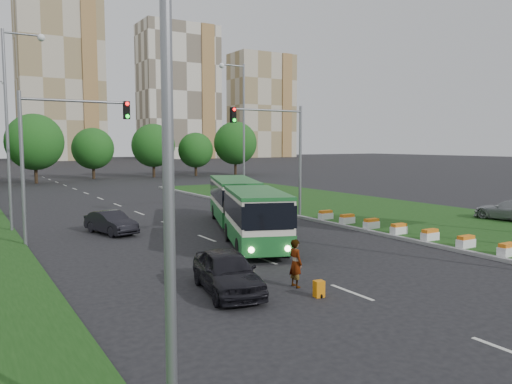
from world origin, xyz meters
TOP-DOWN VIEW (x-y plane):
  - ground at (0.00, 0.00)m, footprint 360.00×360.00m
  - grass_median at (13.00, 8.00)m, footprint 14.00×60.00m
  - median_kerb at (6.05, 8.00)m, footprint 0.30×60.00m
  - lane_markings at (-3.00, 20.00)m, footprint 0.20×100.00m
  - flower_planters at (6.70, -0.30)m, footprint 1.10×15.90m
  - traffic_mast_median at (4.78, 10.00)m, footprint 5.76×0.32m
  - traffic_mast_left at (-10.38, 9.00)m, footprint 5.76×0.32m
  - street_lamps at (-3.00, 10.00)m, footprint 36.00×60.00m
  - tree_line at (10.00, 55.00)m, footprint 120.00×8.00m
  - apartment_tower_ceast at (15.00, 150.00)m, footprint 25.00×15.00m
  - apartment_tower_east at (55.00, 150.00)m, footprint 27.00×15.00m
  - midrise_east at (90.00, 150.00)m, footprint 24.00×14.00m
  - articulated_bus at (-0.80, 6.28)m, footprint 2.46×15.81m
  - car_left_near at (-6.80, -3.66)m, footprint 2.65×4.75m
  - car_left_far at (-7.22, 10.27)m, footprint 2.40×4.29m
  - car_median at (17.11, 0.51)m, footprint 2.59×5.01m
  - pedestrian at (-4.32, -4.39)m, footprint 0.43×0.66m
  - shopping_trolley at (-4.34, -5.81)m, footprint 0.34×0.36m

SIDE VIEW (x-z plane):
  - ground at x=0.00m, z-range 0.00..0.00m
  - lane_markings at x=-3.00m, z-range -0.01..0.01m
  - grass_median at x=13.00m, z-range 0.00..0.15m
  - median_kerb at x=6.05m, z-range 0.00..0.18m
  - shopping_trolley at x=-4.34m, z-range 0.00..0.58m
  - flower_planters at x=6.70m, z-range 0.15..0.75m
  - car_left_far at x=-7.22m, z-range 0.00..1.34m
  - car_left_near at x=-6.80m, z-range 0.00..1.53m
  - car_median at x=17.11m, z-range 0.15..1.54m
  - pedestrian at x=-4.32m, z-range 0.00..1.80m
  - articulated_bus at x=-0.80m, z-range 0.29..2.90m
  - tree_line at x=10.00m, z-range 0.00..9.00m
  - traffic_mast_median at x=4.78m, z-range 1.35..9.35m
  - traffic_mast_left at x=-10.38m, z-range 1.35..9.35m
  - street_lamps at x=-3.00m, z-range 0.00..12.00m
  - midrise_east at x=90.00m, z-range 0.00..40.00m
  - apartment_tower_east at x=55.00m, z-range 0.00..47.00m
  - apartment_tower_ceast at x=15.00m, z-range 0.00..50.00m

